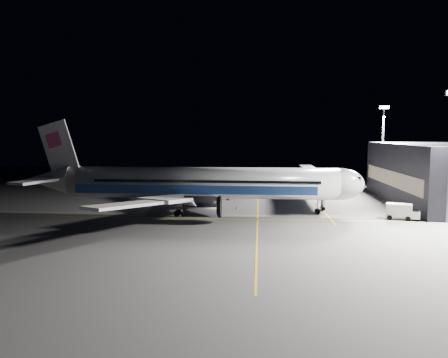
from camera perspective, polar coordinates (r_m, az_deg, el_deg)
ground at (r=78.74m, az=-2.90°, el=-4.33°), size 200.00×200.00×0.00m
guide_line_main at (r=78.07m, az=4.42°, el=-4.43°), size 0.25×80.00×0.01m
guide_line_cross at (r=72.90m, az=-3.52°, el=-5.17°), size 70.00×0.25×0.01m
guide_line_side at (r=88.70m, az=12.24°, el=-3.29°), size 0.25×40.00×0.01m
airliner at (r=78.13m, az=-3.70°, el=-0.59°), size 61.48×54.22×16.64m
terminal at (r=97.90m, az=26.06°, el=0.63°), size 18.12×40.00×12.00m
jet_bridge at (r=96.04m, az=11.67°, el=0.18°), size 3.60×34.40×6.30m
floodlight_mast_north at (r=112.78m, az=20.03°, el=4.75°), size 2.40×0.68×20.70m
service_truck at (r=77.30m, az=22.23°, el=-3.92°), size 5.48×3.40×2.62m
baggage_tug at (r=96.39m, az=-8.27°, el=-2.01°), size 2.85×2.57×1.71m
safety_cone_a at (r=82.60m, az=-2.56°, el=-3.61°), size 0.45×0.45×0.68m
safety_cone_b at (r=82.07m, az=1.63°, el=-3.70°), size 0.39×0.39×0.58m
safety_cone_c at (r=92.03m, az=0.90°, el=-2.65°), size 0.36×0.36×0.54m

